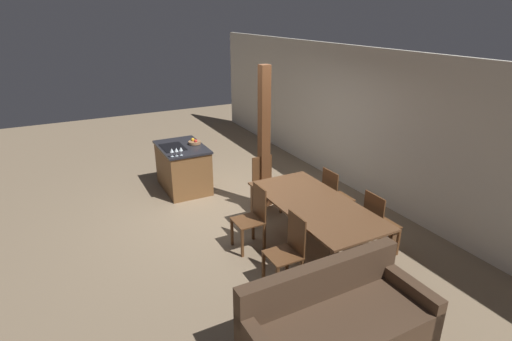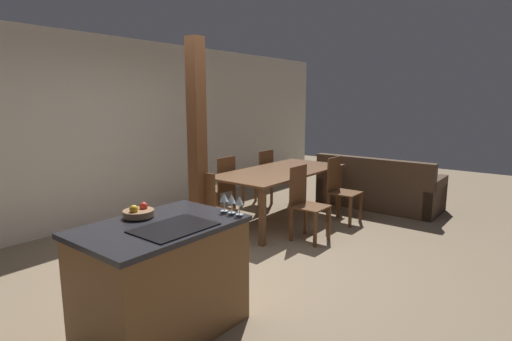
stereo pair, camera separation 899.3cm
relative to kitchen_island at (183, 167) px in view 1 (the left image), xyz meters
The scene contains 15 objects.
ground_plane 1.45m from the kitchen_island, 16.80° to the left, with size 16.00×16.00×0.00m, color #847056.
wall_back 3.41m from the kitchen_island, 66.20° to the left, with size 11.20×0.08×2.70m.
kitchen_island is the anchor object (origin of this frame).
fruit_bowl 0.55m from the kitchen_island, 89.04° to the left, with size 0.24×0.24×0.10m.
wine_glass_near 0.84m from the kitchen_island, 32.46° to the right, with size 0.07×0.07×0.15m.
wine_glass_middle 0.81m from the kitchen_island, 25.63° to the right, with size 0.07×0.07×0.15m.
wine_glass_far 0.79m from the kitchen_island, 17.94° to the right, with size 0.07×0.07×0.15m.
dining_table 3.16m from the kitchen_island, 18.23° to the left, with size 2.18×1.04×0.76m.
dining_chair_near_left 2.51m from the kitchen_island, ahead, with size 0.40×0.40×0.96m.
dining_chair_near_right 3.49m from the kitchen_island, ahead, with size 0.40×0.40×0.96m.
dining_chair_far_left 3.04m from the kitchen_island, 34.62° to the left, with size 0.40×0.40×0.96m.
dining_chair_far_right 3.89m from the kitchen_island, 26.37° to the left, with size 0.40×0.40×0.96m.
dining_chair_head_end 1.81m from the kitchen_island, 32.92° to the left, with size 0.40×0.40×0.96m.
couch 4.65m from the kitchen_island, ahead, with size 0.89×1.95×0.87m.
timber_post 1.90m from the kitchen_island, 36.89° to the left, with size 0.16×0.16×2.49m.
Camera 1 is at (5.74, -2.48, 3.27)m, focal length 28.00 mm.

